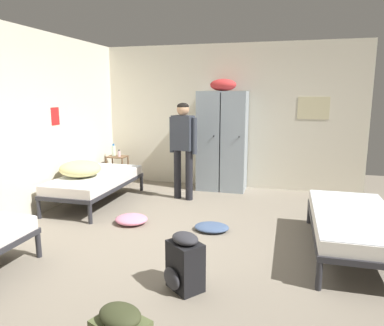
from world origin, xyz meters
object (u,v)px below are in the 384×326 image
(person_traveler, at_px, (183,142))
(clothes_pile_pink, at_px, (131,219))
(bed_left_rear, at_px, (96,181))
(bed_right, at_px, (354,222))
(locker_bank, at_px, (222,139))
(lotion_bottle, at_px, (119,154))
(water_bottle, at_px, (114,150))
(clothes_pile_denim, at_px, (212,227))
(bedding_heap, at_px, (80,169))
(shelf_unit, at_px, (117,167))
(backpack_black, at_px, (184,263))

(person_traveler, distance_m, clothes_pile_pink, 1.70)
(bed_left_rear, height_order, bed_right, same)
(person_traveler, bearing_deg, locker_bank, 57.18)
(bed_right, xyz_separation_m, lotion_bottle, (-4.00, 2.26, 0.25))
(water_bottle, xyz_separation_m, clothes_pile_denim, (2.46, -2.03, -0.64))
(bedding_heap, bearing_deg, clothes_pile_denim, -12.80)
(shelf_unit, relative_size, lotion_bottle, 4.03)
(clothes_pile_pink, bearing_deg, water_bottle, 122.29)
(clothes_pile_pink, bearing_deg, bed_right, -4.95)
(locker_bank, distance_m, bed_left_rear, 2.42)
(bed_right, bearing_deg, water_bottle, 150.84)
(bed_right, xyz_separation_m, clothes_pile_denim, (-1.69, 0.29, -0.34))
(shelf_unit, height_order, bedding_heap, bedding_heap)
(bed_left_rear, height_order, clothes_pile_denim, bed_left_rear)
(clothes_pile_pink, distance_m, clothes_pile_denim, 1.15)
(bedding_heap, relative_size, person_traveler, 0.40)
(lotion_bottle, relative_size, backpack_black, 0.26)
(backpack_black, bearing_deg, clothes_pile_denim, 92.28)
(backpack_black, bearing_deg, locker_bank, 95.04)
(bed_left_rear, xyz_separation_m, bed_right, (3.82, -1.01, 0.00))
(bed_left_rear, distance_m, water_bottle, 1.38)
(water_bottle, bearing_deg, bed_right, -29.16)
(locker_bank, xyz_separation_m, bed_left_rear, (-1.86, -1.42, -0.59))
(person_traveler, distance_m, clothes_pile_denim, 1.82)
(bedding_heap, bearing_deg, bed_left_rear, 55.67)
(person_traveler, relative_size, clothes_pile_pink, 3.59)
(lotion_bottle, bearing_deg, backpack_black, -55.84)
(backpack_black, bearing_deg, shelf_unit, 124.64)
(bedding_heap, bearing_deg, bed_right, -11.43)
(person_traveler, relative_size, water_bottle, 6.70)
(locker_bank, relative_size, clothes_pile_denim, 4.43)
(locker_bank, distance_m, shelf_unit, 2.21)
(person_traveler, height_order, water_bottle, person_traveler)
(shelf_unit, xyz_separation_m, backpack_black, (2.44, -3.53, -0.09))
(person_traveler, bearing_deg, lotion_bottle, 157.26)
(shelf_unit, height_order, person_traveler, person_traveler)
(locker_bank, bearing_deg, bed_right, -51.22)
(water_bottle, relative_size, clothes_pile_pink, 0.54)
(person_traveler, height_order, clothes_pile_denim, person_traveler)
(locker_bank, relative_size, water_bottle, 8.39)
(clothes_pile_pink, bearing_deg, bed_left_rear, 141.93)
(bedding_heap, distance_m, backpack_black, 3.11)
(person_traveler, distance_m, backpack_black, 3.06)
(person_traveler, xyz_separation_m, clothes_pile_denim, (0.79, -1.33, -0.95))
(locker_bank, bearing_deg, bed_left_rear, -142.63)
(bed_left_rear, distance_m, bed_right, 3.95)
(bedding_heap, relative_size, water_bottle, 2.70)
(bed_right, distance_m, clothes_pile_pink, 2.87)
(person_traveler, bearing_deg, shelf_unit, 156.94)
(bed_left_rear, xyz_separation_m, clothes_pile_denim, (2.13, -0.73, -0.34))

